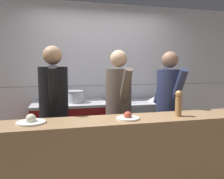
{
  "coord_description": "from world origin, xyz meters",
  "views": [
    {
      "loc": [
        -0.77,
        -2.4,
        1.5
      ],
      "look_at": [
        -0.01,
        0.75,
        1.15
      ],
      "focal_mm": 35.0,
      "sensor_mm": 36.0,
      "label": 1
    }
  ],
  "objects_px": {
    "oven_range": "(70,130)",
    "chef_line": "(169,106)",
    "pepper_mill": "(179,103)",
    "chefs_knife": "(123,103)",
    "plated_dish_main": "(31,121)",
    "plated_dish_appetiser": "(128,117)",
    "stock_pot": "(75,96)",
    "chef_sous": "(119,107)",
    "chef_head_cook": "(54,109)",
    "mixing_bowl_steel": "(154,99)"
  },
  "relations": [
    {
      "from": "chef_head_cook",
      "to": "stock_pot",
      "type": "bearing_deg",
      "value": 65.11
    },
    {
      "from": "chef_head_cook",
      "to": "chef_sous",
      "type": "relative_size",
      "value": 1.02
    },
    {
      "from": "chefs_knife",
      "to": "pepper_mill",
      "type": "height_order",
      "value": "pepper_mill"
    },
    {
      "from": "plated_dish_appetiser",
      "to": "chef_line",
      "type": "relative_size",
      "value": 0.14
    },
    {
      "from": "stock_pot",
      "to": "chefs_knife",
      "type": "relative_size",
      "value": 0.76
    },
    {
      "from": "oven_range",
      "to": "stock_pot",
      "type": "distance_m",
      "value": 0.57
    },
    {
      "from": "chef_sous",
      "to": "plated_dish_main",
      "type": "bearing_deg",
      "value": -155.02
    },
    {
      "from": "chefs_knife",
      "to": "chef_sous",
      "type": "relative_size",
      "value": 0.21
    },
    {
      "from": "oven_range",
      "to": "chef_sous",
      "type": "relative_size",
      "value": 0.69
    },
    {
      "from": "oven_range",
      "to": "chef_sous",
      "type": "xyz_separation_m",
      "value": [
        0.62,
        -0.71,
        0.49
      ]
    },
    {
      "from": "chefs_knife",
      "to": "chef_line",
      "type": "xyz_separation_m",
      "value": [
        0.47,
        -0.68,
        0.05
      ]
    },
    {
      "from": "plated_dish_main",
      "to": "pepper_mill",
      "type": "xyz_separation_m",
      "value": [
        1.53,
        -0.07,
        0.13
      ]
    },
    {
      "from": "stock_pot",
      "to": "chefs_knife",
      "type": "bearing_deg",
      "value": -4.21
    },
    {
      "from": "chefs_knife",
      "to": "plated_dish_appetiser",
      "type": "xyz_separation_m",
      "value": [
        -0.33,
        -1.31,
        0.08
      ]
    },
    {
      "from": "chefs_knife",
      "to": "plated_dish_main",
      "type": "xyz_separation_m",
      "value": [
        -1.29,
        -1.25,
        0.08
      ]
    },
    {
      "from": "plated_dish_appetiser",
      "to": "stock_pot",
      "type": "bearing_deg",
      "value": 107.68
    },
    {
      "from": "plated_dish_appetiser",
      "to": "pepper_mill",
      "type": "distance_m",
      "value": 0.59
    },
    {
      "from": "oven_range",
      "to": "stock_pot",
      "type": "bearing_deg",
      "value": -24.3
    },
    {
      "from": "stock_pot",
      "to": "chef_line",
      "type": "xyz_separation_m",
      "value": [
        1.24,
        -0.74,
        -0.08
      ]
    },
    {
      "from": "chef_sous",
      "to": "plated_dish_appetiser",
      "type": "bearing_deg",
      "value": -104.01
    },
    {
      "from": "plated_dish_appetiser",
      "to": "chef_sous",
      "type": "relative_size",
      "value": 0.14
    },
    {
      "from": "plated_dish_appetiser",
      "to": "chef_line",
      "type": "height_order",
      "value": "chef_line"
    },
    {
      "from": "plated_dish_main",
      "to": "chef_sous",
      "type": "xyz_separation_m",
      "value": [
        1.05,
        0.64,
        -0.02
      ]
    },
    {
      "from": "plated_dish_main",
      "to": "chef_sous",
      "type": "distance_m",
      "value": 1.23
    },
    {
      "from": "oven_range",
      "to": "stock_pot",
      "type": "height_order",
      "value": "stock_pot"
    },
    {
      "from": "chefs_knife",
      "to": "chef_sous",
      "type": "distance_m",
      "value": 0.66
    },
    {
      "from": "chefs_knife",
      "to": "pepper_mill",
      "type": "bearing_deg",
      "value": -79.6
    },
    {
      "from": "oven_range",
      "to": "plated_dish_main",
      "type": "distance_m",
      "value": 1.5
    },
    {
      "from": "oven_range",
      "to": "chef_line",
      "type": "bearing_deg",
      "value": -30.39
    },
    {
      "from": "pepper_mill",
      "to": "chef_sous",
      "type": "relative_size",
      "value": 0.17
    },
    {
      "from": "oven_range",
      "to": "chefs_knife",
      "type": "xyz_separation_m",
      "value": [
        0.86,
        -0.1,
        0.43
      ]
    },
    {
      "from": "mixing_bowl_steel",
      "to": "pepper_mill",
      "type": "bearing_deg",
      "value": -104.2
    },
    {
      "from": "stock_pot",
      "to": "chef_sous",
      "type": "xyz_separation_m",
      "value": [
        0.53,
        -0.67,
        -0.07
      ]
    },
    {
      "from": "chefs_knife",
      "to": "plated_dish_appetiser",
      "type": "distance_m",
      "value": 1.35
    },
    {
      "from": "chef_line",
      "to": "chefs_knife",
      "type": "bearing_deg",
      "value": 118.96
    },
    {
      "from": "pepper_mill",
      "to": "chef_line",
      "type": "height_order",
      "value": "chef_line"
    },
    {
      "from": "stock_pot",
      "to": "pepper_mill",
      "type": "bearing_deg",
      "value": -53.63
    },
    {
      "from": "plated_dish_appetiser",
      "to": "chef_sous",
      "type": "bearing_deg",
      "value": 82.36
    },
    {
      "from": "oven_range",
      "to": "chefs_knife",
      "type": "height_order",
      "value": "oven_range"
    },
    {
      "from": "chef_sous",
      "to": "chefs_knife",
      "type": "bearing_deg",
      "value": 62.19
    },
    {
      "from": "chef_head_cook",
      "to": "chef_line",
      "type": "xyz_separation_m",
      "value": [
        1.55,
        -0.03,
        -0.03
      ]
    },
    {
      "from": "stock_pot",
      "to": "chef_head_cook",
      "type": "xyz_separation_m",
      "value": [
        -0.32,
        -0.71,
        -0.05
      ]
    },
    {
      "from": "oven_range",
      "to": "chef_line",
      "type": "xyz_separation_m",
      "value": [
        1.33,
        -0.78,
        0.48
      ]
    },
    {
      "from": "chef_head_cook",
      "to": "chef_line",
      "type": "bearing_deg",
      "value": -1.8
    },
    {
      "from": "stock_pot",
      "to": "mixing_bowl_steel",
      "type": "relative_size",
      "value": 1.14
    },
    {
      "from": "mixing_bowl_steel",
      "to": "chef_line",
      "type": "bearing_deg",
      "value": -99.55
    },
    {
      "from": "mixing_bowl_steel",
      "to": "plated_dish_main",
      "type": "height_order",
      "value": "plated_dish_main"
    },
    {
      "from": "oven_range",
      "to": "pepper_mill",
      "type": "height_order",
      "value": "pepper_mill"
    },
    {
      "from": "pepper_mill",
      "to": "plated_dish_main",
      "type": "bearing_deg",
      "value": 177.5
    },
    {
      "from": "chef_sous",
      "to": "oven_range",
      "type": "bearing_deg",
      "value": 124.75
    }
  ]
}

